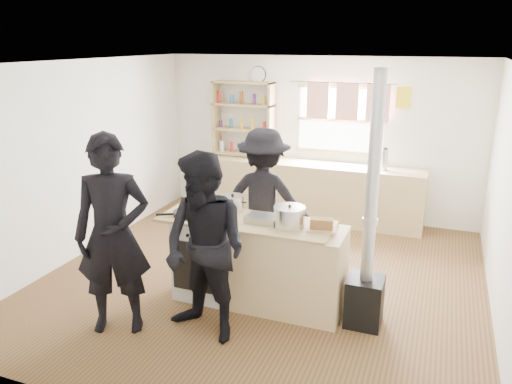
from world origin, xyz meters
The scene contains 14 objects.
ground centered at (0.00, 0.00, -0.01)m, with size 5.00×5.00×0.01m, color brown.
back_counter centered at (0.00, 2.22, 0.45)m, with size 3.40×0.55×0.90m, color tan.
shelving_unit centered at (-1.20, 2.34, 1.51)m, with size 1.00×0.28×1.20m.
thermos centered at (1.07, 2.22, 1.05)m, with size 0.10×0.10×0.31m, color silver.
cooking_island centered at (0.14, -0.55, 0.47)m, with size 1.97×0.64×0.93m.
skillet_greens centered at (-0.62, -0.64, 0.96)m, with size 0.44×0.44×0.05m.
roast_tray centered at (0.19, -0.55, 0.97)m, with size 0.34×0.25×0.07m.
stockpot_stove centered at (-0.24, -0.34, 1.02)m, with size 0.25×0.25×0.20m.
stockpot_counter centered at (0.49, -0.58, 1.04)m, with size 0.32×0.32×0.23m.
bread_board centered at (0.81, -0.55, 0.98)m, with size 0.31×0.24×0.12m.
flue_heater centered at (1.28, -0.58, 0.65)m, with size 0.35×0.35×2.50m.
person_near_left centered at (-0.97, -1.49, 0.97)m, with size 0.71×0.47×1.94m, color black.
person_near_right centered at (-0.09, -1.31, 0.90)m, with size 0.87×0.68×1.80m, color black.
person_far centered at (-0.12, 0.33, 0.87)m, with size 1.13×0.65×1.74m, color black.
Camera 1 is at (1.84, -5.08, 2.74)m, focal length 35.00 mm.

